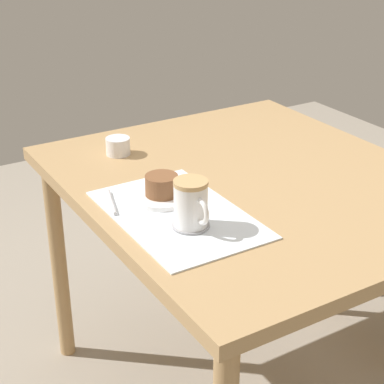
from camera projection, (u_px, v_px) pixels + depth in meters
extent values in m
cylinder|color=tan|center=(59.00, 263.00, 2.05)|extent=(0.05, 0.05, 0.71)
cylinder|color=tan|center=(261.00, 205.00, 2.42)|extent=(0.05, 0.05, 0.71)
cube|color=tan|center=(253.00, 184.00, 1.71)|extent=(1.06, 0.91, 0.04)
cylinder|color=tan|center=(338.00, 263.00, 2.32)|extent=(0.04, 0.04, 0.43)
cube|color=white|center=(177.00, 214.00, 1.51)|extent=(0.44, 0.28, 0.00)
cylinder|color=white|center=(162.00, 197.00, 1.58)|extent=(0.15, 0.15, 0.01)
cylinder|color=brown|center=(162.00, 185.00, 1.56)|extent=(0.08, 0.08, 0.05)
cylinder|color=#99999E|center=(191.00, 225.00, 1.45)|extent=(0.09, 0.09, 0.00)
cylinder|color=white|center=(191.00, 205.00, 1.43)|extent=(0.08, 0.08, 0.10)
cylinder|color=tan|center=(191.00, 183.00, 1.40)|extent=(0.08, 0.08, 0.01)
torus|color=white|center=(200.00, 211.00, 1.40)|extent=(0.06, 0.01, 0.06)
cylinder|color=silver|center=(112.00, 202.00, 1.55)|extent=(0.13, 0.05, 0.01)
cylinder|color=white|center=(118.00, 146.00, 1.84)|extent=(0.07, 0.07, 0.05)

